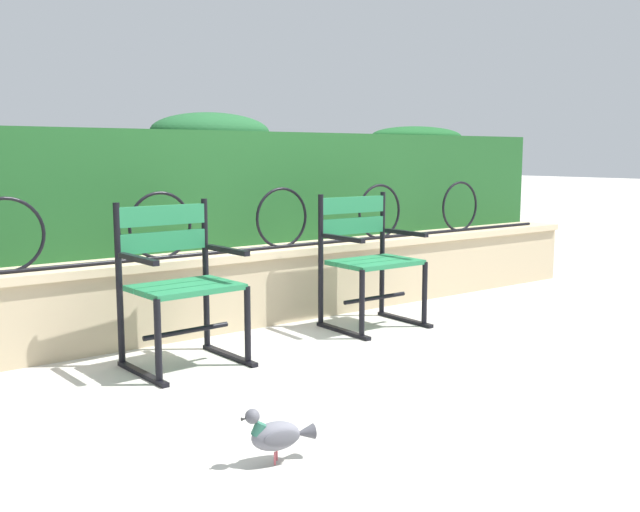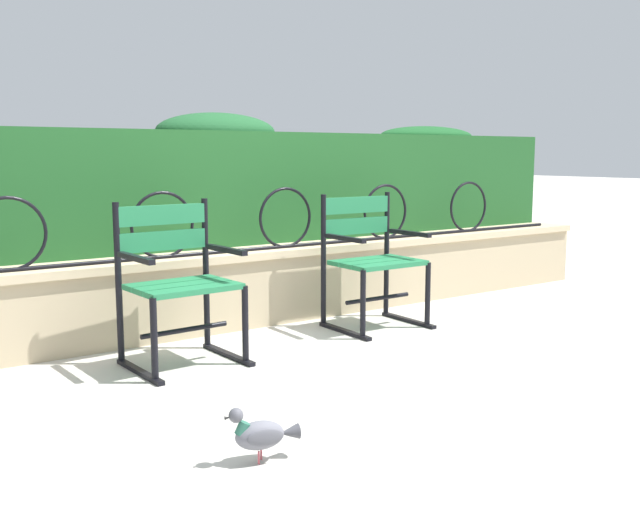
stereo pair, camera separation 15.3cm
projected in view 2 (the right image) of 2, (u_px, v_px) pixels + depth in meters
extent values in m
plane|color=#BCB7AD|center=(328.00, 349.00, 4.34)|extent=(60.00, 60.00, 0.00)
cube|color=tan|center=(256.00, 289.00, 5.00)|extent=(6.39, 0.35, 0.46)
cube|color=#CBB58F|center=(255.00, 253.00, 4.97)|extent=(6.39, 0.41, 0.05)
cylinder|color=black|center=(261.00, 248.00, 4.90)|extent=(5.87, 0.02, 0.02)
torus|color=black|center=(8.00, 234.00, 3.96)|extent=(0.42, 0.02, 0.42)
torus|color=black|center=(163.00, 225.00, 4.48)|extent=(0.42, 0.02, 0.42)
torus|color=black|center=(285.00, 218.00, 4.99)|extent=(0.42, 0.02, 0.42)
torus|color=black|center=(385.00, 212.00, 5.50)|extent=(0.42, 0.02, 0.42)
torus|color=black|center=(468.00, 207.00, 6.01)|extent=(0.42, 0.02, 0.42)
cube|color=#1E5123|center=(224.00, 188.00, 5.27)|extent=(6.26, 0.54, 0.80)
ellipsoid|color=#1A4825|center=(217.00, 132.00, 5.19)|extent=(0.92, 0.49, 0.27)
ellipsoid|color=#1A5123|center=(427.00, 136.00, 6.36)|extent=(0.99, 0.49, 0.17)
cube|color=#237547|center=(196.00, 290.00, 3.84)|extent=(0.55, 0.15, 0.03)
cube|color=#237547|center=(184.00, 287.00, 3.94)|extent=(0.55, 0.15, 0.03)
cube|color=#237547|center=(172.00, 283.00, 4.05)|extent=(0.55, 0.15, 0.03)
cube|color=#237547|center=(162.00, 215.00, 4.08)|extent=(0.54, 0.06, 0.11)
cube|color=#237547|center=(163.00, 241.00, 4.10)|extent=(0.54, 0.06, 0.11)
cylinder|color=black|center=(206.00, 274.00, 4.29)|extent=(0.04, 0.04, 0.90)
cylinder|color=black|center=(245.00, 325.00, 3.99)|extent=(0.04, 0.04, 0.44)
cube|color=black|center=(228.00, 355.00, 4.17)|extent=(0.07, 0.52, 0.02)
cube|color=black|center=(226.00, 250.00, 4.08)|extent=(0.06, 0.40, 0.03)
cylinder|color=black|center=(119.00, 284.00, 3.96)|extent=(0.04, 0.04, 0.90)
cylinder|color=black|center=(154.00, 341.00, 3.66)|extent=(0.04, 0.04, 0.44)
cube|color=black|center=(140.00, 372.00, 3.84)|extent=(0.07, 0.52, 0.02)
cube|color=black|center=(136.00, 258.00, 3.75)|extent=(0.06, 0.40, 0.03)
cylinder|color=black|center=(185.00, 330.00, 3.98)|extent=(0.51, 0.05, 0.03)
cube|color=#237547|center=(391.00, 265.00, 4.70)|extent=(0.55, 0.13, 0.03)
cube|color=#237547|center=(378.00, 263.00, 4.81)|extent=(0.55, 0.13, 0.03)
cube|color=#237547|center=(365.00, 260.00, 4.92)|extent=(0.55, 0.13, 0.03)
cube|color=#237547|center=(356.00, 205.00, 4.95)|extent=(0.55, 0.03, 0.11)
cube|color=#237547|center=(356.00, 226.00, 4.97)|extent=(0.55, 0.03, 0.11)
cylinder|color=black|center=(387.00, 255.00, 5.16)|extent=(0.04, 0.04, 0.89)
cylinder|color=black|center=(428.00, 295.00, 4.84)|extent=(0.04, 0.04, 0.44)
cube|color=black|center=(408.00, 320.00, 5.02)|extent=(0.04, 0.52, 0.02)
cube|color=black|center=(410.00, 233.00, 4.94)|extent=(0.04, 0.40, 0.03)
cylinder|color=black|center=(323.00, 261.00, 4.85)|extent=(0.04, 0.04, 0.89)
cylinder|color=black|center=(363.00, 305.00, 4.53)|extent=(0.04, 0.04, 0.44)
cube|color=black|center=(345.00, 331.00, 4.71)|extent=(0.04, 0.52, 0.02)
cube|color=black|center=(345.00, 238.00, 4.63)|extent=(0.04, 0.40, 0.03)
cylinder|color=black|center=(378.00, 298.00, 4.84)|extent=(0.52, 0.03, 0.03)
ellipsoid|color=slate|center=(260.00, 435.00, 2.73)|extent=(0.21, 0.14, 0.11)
cylinder|color=#2D6B56|center=(242.00, 429.00, 2.70)|extent=(0.07, 0.06, 0.06)
sphere|color=#55555D|center=(236.00, 415.00, 2.68)|extent=(0.06, 0.06, 0.06)
cone|color=black|center=(228.00, 418.00, 2.67)|extent=(0.02, 0.02, 0.01)
cone|color=#4A4A52|center=(289.00, 432.00, 2.77)|extent=(0.09, 0.08, 0.06)
ellipsoid|color=#5B5B63|center=(266.00, 438.00, 2.69)|extent=(0.14, 0.05, 0.07)
ellipsoid|color=#5B5B63|center=(259.00, 430.00, 2.77)|extent=(0.14, 0.05, 0.07)
cylinder|color=#C6515B|center=(259.00, 458.00, 2.72)|extent=(0.01, 0.01, 0.05)
cylinder|color=#C6515B|center=(261.00, 453.00, 2.76)|extent=(0.01, 0.01, 0.05)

